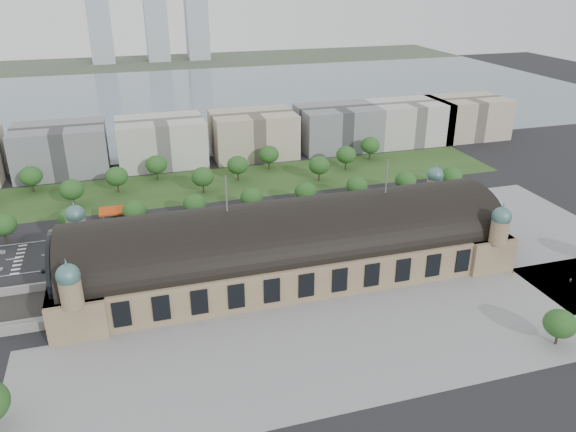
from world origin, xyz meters
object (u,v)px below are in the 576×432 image
object	(u,v)px
traffic_car_2	(62,257)
pedestrian_0	(512,274)
pedestrian_4	(569,330)
parked_car_1	(146,256)
parked_car_4	(180,253)
parked_car_6	(175,256)
parked_car_5	(147,258)
bus_west	(202,242)
traffic_car_6	(420,213)
bus_east	(325,223)
traffic_car_4	(244,234)
parked_car_3	(174,257)
bus_mid	(315,224)
parked_car_0	(47,269)
petrol_station	(120,211)
parked_car_2	(150,257)
pedestrian_2	(571,280)

from	to	relation	value
traffic_car_2	pedestrian_0	size ratio (longest dim) A/B	2.52
pedestrian_4	parked_car_1	bearing A→B (deg)	-87.84
parked_car_4	parked_car_6	xyz separation A→B (m)	(-2.07, -1.83, 0.07)
parked_car_5	bus_west	world-z (taller)	bus_west
parked_car_1	parked_car_5	size ratio (longest dim) A/B	0.97
traffic_car_6	bus_east	world-z (taller)	bus_east
parked_car_1	traffic_car_4	bearing A→B (deg)	68.48
parked_car_3	bus_mid	bearing A→B (deg)	78.06
traffic_car_6	pedestrian_0	xyz separation A→B (m)	(4.06, -55.81, 0.31)
pedestrian_4	traffic_car_2	bearing A→B (deg)	-84.37
traffic_car_6	bus_west	bearing A→B (deg)	-85.66
parked_car_6	parked_car_5	bearing A→B (deg)	-135.48
parked_car_4	bus_mid	distance (m)	55.51
parked_car_1	parked_car_6	size ratio (longest dim) A/B	1.03
traffic_car_2	parked_car_3	bearing A→B (deg)	75.78
parked_car_3	parked_car_1	bearing A→B (deg)	-135.74
traffic_car_6	pedestrian_0	bearing A→B (deg)	6.85
parked_car_0	parked_car_5	xyz separation A→B (m)	(33.88, -1.47, 0.07)
traffic_car_4	parked_car_4	world-z (taller)	traffic_car_4
parked_car_4	bus_mid	world-z (taller)	bus_mid
traffic_car_6	parked_car_4	xyz separation A→B (m)	(-102.23, -7.04, 0.01)
traffic_car_6	parked_car_4	size ratio (longest dim) A/B	1.17
parked_car_0	bus_east	distance (m)	104.95
bus_mid	parked_car_5	bearing A→B (deg)	91.34
traffic_car_2	traffic_car_6	world-z (taller)	traffic_car_2
traffic_car_4	parked_car_0	bearing A→B (deg)	-82.74
bus_east	pedestrian_0	distance (m)	73.55
parked_car_6	pedestrian_0	distance (m)	118.08
traffic_car_4	bus_mid	world-z (taller)	bus_mid
parked_car_0	traffic_car_4	bearing A→B (deg)	64.91
petrol_station	bus_west	size ratio (longest dim) A/B	1.13
parked_car_1	parked_car_3	distance (m)	10.26
traffic_car_6	parked_car_2	size ratio (longest dim) A/B	0.98
petrol_station	parked_car_3	size ratio (longest dim) A/B	3.17
parked_car_0	bus_east	bearing A→B (deg)	62.40
petrol_station	bus_mid	bearing A→B (deg)	-23.94
petrol_station	parked_car_5	distance (m)	42.63
traffic_car_4	parked_car_4	bearing A→B (deg)	-70.79
parked_car_0	parked_car_3	distance (m)	43.29
parked_car_3	parked_car_6	xyz separation A→B (m)	(0.39, 1.49, -0.03)
parked_car_2	pedestrian_0	size ratio (longest dim) A/B	2.48
pedestrian_0	bus_west	bearing A→B (deg)	147.93
pedestrian_0	pedestrian_2	size ratio (longest dim) A/B	1.09
parked_car_1	parked_car_2	distance (m)	1.66
traffic_car_6	parked_car_2	world-z (taller)	parked_car_2
pedestrian_4	bus_west	bearing A→B (deg)	-94.74
parked_car_6	pedestrian_0	world-z (taller)	pedestrian_0
parked_car_4	parked_car_5	bearing A→B (deg)	-118.45
traffic_car_4	pedestrian_2	size ratio (longest dim) A/B	2.44
traffic_car_2	parked_car_3	xyz separation A→B (m)	(38.56, -12.31, 0.09)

